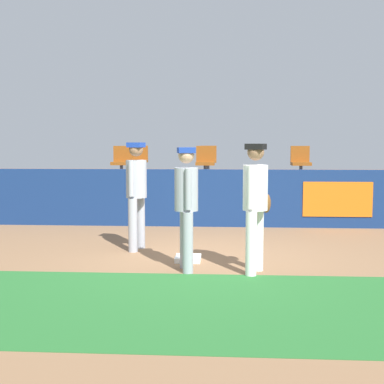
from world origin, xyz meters
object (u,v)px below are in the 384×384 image
Objects in this scene: first_base at (188,258)px; seat_front_left at (122,160)px; seat_front_center at (205,161)px; player_coach_visitor at (186,200)px; player_fielder_home at (256,199)px; player_runner_visitor at (136,188)px; seat_front_right at (301,161)px; seat_back_left at (139,158)px; seat_back_center at (208,159)px.

first_base is 5.49m from seat_front_left.
player_coach_visitor is at bearing -90.73° from seat_front_center.
player_fielder_home is 2.20× the size of seat_front_center.
player_fielder_home is at bearing 66.80° from player_runner_visitor.
seat_front_right reaches higher than player_coach_visitor.
seat_front_right is at bearing -0.00° from seat_front_center.
first_base is at bearing -74.36° from seat_back_left.
first_base is 1.59m from player_fielder_home.
player_runner_visitor is (-1.96, 1.47, 0.02)m from player_fielder_home.
player_coach_visitor is at bearing -88.27° from first_base.
seat_front_left is (-2.03, 4.91, 1.39)m from first_base.
seat_back_center is at bearing -152.03° from player_fielder_home.
player_coach_visitor is at bearing -90.68° from seat_back_center.
seat_back_left is 1.00× the size of seat_back_center.
seat_front_right is at bearing 154.18° from player_runner_visitor.
player_runner_visitor is at bearing -100.09° from seat_back_center.
first_base is 0.48× the size of seat_front_left.
player_coach_visitor is at bearing -73.32° from player_fielder_home.
first_base is 1.62m from player_runner_visitor.
seat_front_right is (3.40, 4.12, 0.34)m from player_runner_visitor.
seat_front_left is at bearing -171.68° from player_coach_visitor.
seat_back_left is 1.00× the size of seat_front_right.
seat_back_center reaches higher than first_base.
seat_front_center reaches higher than first_base.
seat_front_center is at bearing 167.25° from player_coach_visitor.
player_fielder_home is 2.20× the size of seat_front_left.
player_fielder_home is 7.94m from seat_back_left.
seat_front_left reaches higher than player_coach_visitor.
player_runner_visitor reaches higher than seat_front_center.
seat_front_center is at bearing 179.60° from player_runner_visitor.
player_coach_visitor is 2.13× the size of seat_front_right.
seat_front_left is at bearing -94.68° from seat_back_left.
seat_back_center is (-2.35, 1.80, 0.00)m from seat_front_right.
seat_back_left reaches higher than player_coach_visitor.
seat_front_right is at bearing -22.57° from seat_back_left.
player_coach_visitor is 2.13× the size of seat_back_center.
seat_back_left is at bearing 157.43° from seat_front_right.
player_fielder_home is (1.01, -0.68, 1.03)m from first_base.
seat_front_right is at bearing 63.46° from first_base.
seat_front_right is 4.48m from seat_front_left.
player_fielder_home is 2.20× the size of seat_back_left.
player_fielder_home reaches higher than seat_back_center.
seat_front_left is at bearing 180.00° from seat_front_center.
seat_front_center is 1.00× the size of seat_front_right.
player_fielder_home is at bearing -83.03° from seat_back_center.
seat_front_center is at bearing -42.47° from seat_back_left.
seat_back_left is at bearing 137.53° from seat_front_center.
seat_front_center is 1.00× the size of seat_back_center.
seat_back_center is at bearing 89.11° from first_base.
seat_back_left is at bearing -137.67° from player_fielder_home.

